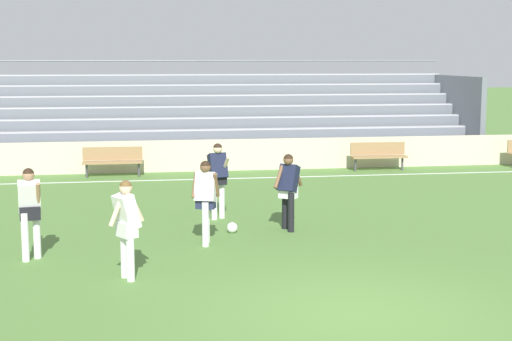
# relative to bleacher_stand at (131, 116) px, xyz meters

# --- Properties ---
(ground_plane) EXTENTS (160.00, 160.00, 0.00)m
(ground_plane) POSITION_rel_bleacher_stand_xyz_m (3.20, -17.22, -1.55)
(ground_plane) COLOR #517A38
(field_line_sideline) EXTENTS (44.00, 0.12, 0.01)m
(field_line_sideline) POSITION_rel_bleacher_stand_xyz_m (3.20, -4.75, -1.55)
(field_line_sideline) COLOR white
(field_line_sideline) RESTS_ON ground
(sideline_wall) EXTENTS (48.00, 0.16, 1.00)m
(sideline_wall) POSITION_rel_bleacher_stand_xyz_m (3.20, -3.05, -1.05)
(sideline_wall) COLOR beige
(sideline_wall) RESTS_ON ground
(bleacher_stand) EXTENTS (24.38, 4.81, 3.51)m
(bleacher_stand) POSITION_rel_bleacher_stand_xyz_m (0.00, 0.00, 0.00)
(bleacher_stand) COLOR #B2B2B7
(bleacher_stand) RESTS_ON ground
(bench_centre_sideline) EXTENTS (1.80, 0.40, 0.90)m
(bench_centre_sideline) POSITION_rel_bleacher_stand_xyz_m (-0.56, -3.83, -1.01)
(bench_centre_sideline) COLOR #99754C
(bench_centre_sideline) RESTS_ON ground
(bench_near_bin) EXTENTS (1.80, 0.40, 0.90)m
(bench_near_bin) POSITION_rel_bleacher_stand_xyz_m (7.84, -3.83, -1.01)
(bench_near_bin) COLOR #99754C
(bench_near_bin) RESTS_ON ground
(player_white_dropping_back) EXTENTS (0.58, 0.47, 1.64)m
(player_white_dropping_back) POSITION_rel_bleacher_stand_xyz_m (1.47, -12.81, -0.58)
(player_white_dropping_back) COLOR white
(player_white_dropping_back) RESTS_ON ground
(player_dark_wide_right) EXTENTS (0.70, 0.55, 1.61)m
(player_dark_wide_right) POSITION_rel_bleacher_stand_xyz_m (3.28, -11.85, -0.60)
(player_dark_wide_right) COLOR black
(player_dark_wide_right) RESTS_ON ground
(player_white_deep_cover) EXTENTS (0.60, 0.51, 1.64)m
(player_white_deep_cover) POSITION_rel_bleacher_stand_xyz_m (-0.01, -14.98, -0.58)
(player_white_deep_cover) COLOR white
(player_white_deep_cover) RESTS_ON ground
(player_dark_pressing_high) EXTENTS (0.49, 0.62, 1.71)m
(player_dark_pressing_high) POSITION_rel_bleacher_stand_xyz_m (1.96, -10.47, -0.53)
(player_dark_pressing_high) COLOR white
(player_dark_pressing_high) RESTS_ON ground
(player_white_challenging) EXTENTS (0.46, 0.53, 1.66)m
(player_white_challenging) POSITION_rel_bleacher_stand_xyz_m (-1.72, -13.48, -0.56)
(player_white_challenging) COLOR white
(player_white_challenging) RESTS_ON ground
(soccer_ball) EXTENTS (0.22, 0.22, 0.22)m
(soccer_ball) POSITION_rel_bleacher_stand_xyz_m (2.09, -11.91, -1.44)
(soccer_ball) COLOR white
(soccer_ball) RESTS_ON ground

